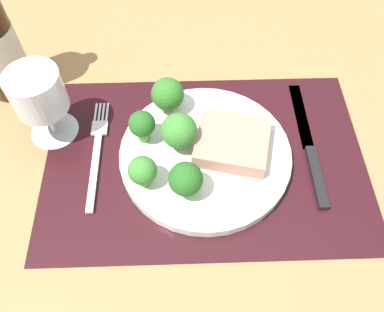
# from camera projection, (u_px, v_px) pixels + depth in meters

# --- Properties ---
(ground_plane) EXTENTS (1.40, 1.10, 0.03)m
(ground_plane) POSITION_uv_depth(u_px,v_px,m) (205.00, 164.00, 0.60)
(ground_plane) COLOR #996D42
(placemat) EXTENTS (0.47, 0.31, 0.00)m
(placemat) POSITION_uv_depth(u_px,v_px,m) (205.00, 158.00, 0.58)
(placemat) COLOR black
(placemat) RESTS_ON ground_plane
(plate) EXTENTS (0.25, 0.25, 0.02)m
(plate) POSITION_uv_depth(u_px,v_px,m) (205.00, 155.00, 0.58)
(plate) COLOR silver
(plate) RESTS_ON placemat
(steak) EXTENTS (0.12, 0.11, 0.03)m
(steak) POSITION_uv_depth(u_px,v_px,m) (232.00, 142.00, 0.56)
(steak) COLOR tan
(steak) RESTS_ON plate
(broccoli_front_edge) EXTENTS (0.04, 0.04, 0.05)m
(broccoli_front_edge) POSITION_uv_depth(u_px,v_px,m) (143.00, 171.00, 0.52)
(broccoli_front_edge) COLOR #5B8942
(broccoli_front_edge) RESTS_ON plate
(broccoli_center) EXTENTS (0.05, 0.05, 0.06)m
(broccoli_center) POSITION_uv_depth(u_px,v_px,m) (186.00, 179.00, 0.51)
(broccoli_center) COLOR #6B994C
(broccoli_center) RESTS_ON plate
(broccoli_near_steak) EXTENTS (0.05, 0.05, 0.06)m
(broccoli_near_steak) POSITION_uv_depth(u_px,v_px,m) (168.00, 94.00, 0.59)
(broccoli_near_steak) COLOR #5B8942
(broccoli_near_steak) RESTS_ON plate
(broccoli_back_left) EXTENTS (0.04, 0.04, 0.05)m
(broccoli_back_left) POSITION_uv_depth(u_px,v_px,m) (142.00, 125.00, 0.55)
(broccoli_back_left) COLOR #5B8942
(broccoli_back_left) RESTS_ON plate
(broccoli_near_fork) EXTENTS (0.05, 0.05, 0.06)m
(broccoli_near_fork) POSITION_uv_depth(u_px,v_px,m) (179.00, 131.00, 0.54)
(broccoli_near_fork) COLOR #6B994C
(broccoli_near_fork) RESTS_ON plate
(fork) EXTENTS (0.02, 0.19, 0.01)m
(fork) POSITION_uv_depth(u_px,v_px,m) (97.00, 152.00, 0.59)
(fork) COLOR silver
(fork) RESTS_ON placemat
(knife) EXTENTS (0.02, 0.23, 0.01)m
(knife) POSITION_uv_depth(u_px,v_px,m) (310.00, 151.00, 0.59)
(knife) COLOR black
(knife) RESTS_ON placemat
(wine_glass) EXTENTS (0.08, 0.08, 0.12)m
(wine_glass) POSITION_uv_depth(u_px,v_px,m) (39.00, 96.00, 0.55)
(wine_glass) COLOR silver
(wine_glass) RESTS_ON ground_plane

